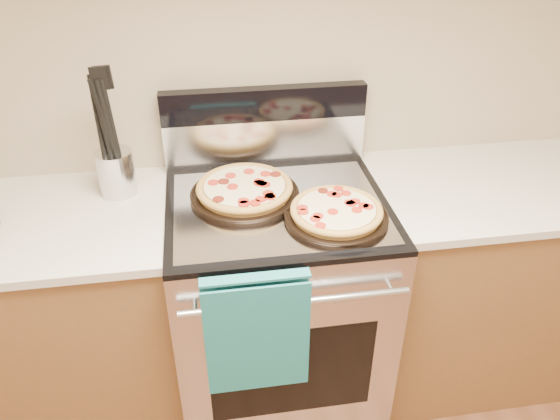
{
  "coord_description": "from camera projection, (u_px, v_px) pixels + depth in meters",
  "views": [
    {
      "loc": [
        -0.23,
        0.08,
        1.91
      ],
      "look_at": [
        -0.01,
        1.55,
        0.95
      ],
      "focal_mm": 35.0,
      "sensor_mm": 36.0,
      "label": 1
    }
  ],
  "objects": [
    {
      "name": "oven_handle",
      "position": [
        296.0,
        302.0,
        1.63
      ],
      "size": [
        0.7,
        0.03,
        0.03
      ],
      "primitive_type": "cylinder",
      "rotation": [
        0.0,
        1.57,
        0.0
      ],
      "color": "silver",
      "rests_on": "range_body"
    },
    {
      "name": "wall_back",
      "position": [
        262.0,
        49.0,
        1.93
      ],
      "size": [
        4.0,
        0.0,
        4.0
      ],
      "primitive_type": "plane",
      "rotation": [
        1.57,
        0.0,
        0.0
      ],
      "color": "tan",
      "rests_on": "ground"
    },
    {
      "name": "pepperoni_pizza_front",
      "position": [
        336.0,
        213.0,
        1.77
      ],
      "size": [
        0.44,
        0.44,
        0.05
      ],
      "primitive_type": null,
      "rotation": [
        0.0,
        0.0,
        0.41
      ],
      "color": "#AB7A34",
      "rests_on": "foil_sheet"
    },
    {
      "name": "cabinet_left",
      "position": [
        44.0,
        326.0,
        2.04
      ],
      "size": [
        1.0,
        0.62,
        0.88
      ],
      "primitive_type": "cube",
      "color": "brown",
      "rests_on": "ground"
    },
    {
      "name": "countertop_right",
      "position": [
        510.0,
        185.0,
        2.03
      ],
      "size": [
        1.02,
        0.64,
        0.03
      ],
      "primitive_type": "cube",
      "color": "beige",
      "rests_on": "cabinet_right"
    },
    {
      "name": "backsplash_lower",
      "position": [
        265.0,
        141.0,
        2.08
      ],
      "size": [
        0.76,
        0.06,
        0.18
      ],
      "primitive_type": "cube",
      "color": "silver",
      "rests_on": "cooktop"
    },
    {
      "name": "backsplash_upper",
      "position": [
        264.0,
        104.0,
        2.0
      ],
      "size": [
        0.76,
        0.06,
        0.12
      ],
      "primitive_type": "cube",
      "color": "black",
      "rests_on": "backsplash_lower"
    },
    {
      "name": "countertop_left",
      "position": [
        12.0,
        226.0,
        1.8
      ],
      "size": [
        1.02,
        0.64,
        0.03
      ],
      "primitive_type": "cube",
      "color": "beige",
      "rests_on": "cabinet_left"
    },
    {
      "name": "utensil_crock",
      "position": [
        116.0,
        172.0,
        1.91
      ],
      "size": [
        0.16,
        0.16,
        0.16
      ],
      "primitive_type": "cylinder",
      "rotation": [
        0.0,
        0.0,
        0.25
      ],
      "color": "silver",
      "rests_on": "countertop_left"
    },
    {
      "name": "oven_window",
      "position": [
        292.0,
        372.0,
        1.85
      ],
      "size": [
        0.56,
        0.01,
        0.4
      ],
      "primitive_type": "cube",
      "color": "black",
      "rests_on": "range_body"
    },
    {
      "name": "foil_sheet",
      "position": [
        278.0,
        207.0,
        1.85
      ],
      "size": [
        0.7,
        0.55,
        0.01
      ],
      "primitive_type": "cube",
      "color": "gray",
      "rests_on": "cooktop"
    },
    {
      "name": "cabinet_right",
      "position": [
        485.0,
        280.0,
        2.27
      ],
      "size": [
        1.0,
        0.62,
        0.88
      ],
      "primitive_type": "cube",
      "color": "brown",
      "rests_on": "ground"
    },
    {
      "name": "range_body",
      "position": [
        277.0,
        305.0,
        2.13
      ],
      "size": [
        0.76,
        0.68,
        0.9
      ],
      "primitive_type": "cube",
      "color": "#B7B7BC",
      "rests_on": "ground"
    },
    {
      "name": "cooktop",
      "position": [
        277.0,
        205.0,
        1.88
      ],
      "size": [
        0.76,
        0.68,
        0.02
      ],
      "primitive_type": "cube",
      "color": "black",
      "rests_on": "range_body"
    },
    {
      "name": "dish_towel",
      "position": [
        257.0,
        331.0,
        1.66
      ],
      "size": [
        0.32,
        0.05,
        0.42
      ],
      "primitive_type": null,
      "color": "#1C5B8E",
      "rests_on": "oven_handle"
    },
    {
      "name": "pepperoni_pizza_back",
      "position": [
        245.0,
        190.0,
        1.89
      ],
      "size": [
        0.49,
        0.49,
        0.05
      ],
      "primitive_type": null,
      "rotation": [
        0.0,
        0.0,
        0.42
      ],
      "color": "#AB7A34",
      "rests_on": "foil_sheet"
    }
  ]
}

